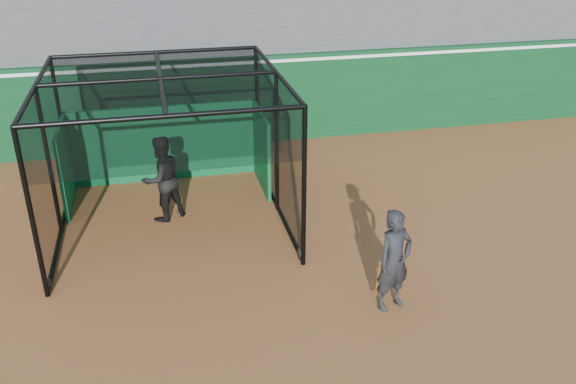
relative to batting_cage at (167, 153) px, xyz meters
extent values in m
plane|color=brown|center=(1.17, -4.04, -1.58)|extent=(120.00, 120.00, 0.00)
cube|color=#0A3B1A|center=(1.17, 4.46, -0.33)|extent=(50.00, 0.45, 2.50)
cube|color=white|center=(1.17, 4.46, 0.77)|extent=(50.00, 0.50, 0.08)
cube|color=#085328|center=(0.00, 2.25, -0.63)|extent=(4.56, 0.10, 1.90)
cylinder|color=black|center=(-2.34, -2.20, -1.47)|extent=(0.08, 0.22, 0.22)
cylinder|color=black|center=(2.34, -2.20, -1.47)|extent=(0.08, 0.22, 0.22)
cylinder|color=black|center=(-2.34, 2.17, -1.47)|extent=(0.08, 0.22, 0.22)
cylinder|color=black|center=(2.34, 2.17, -1.47)|extent=(0.08, 0.22, 0.22)
imported|color=black|center=(-0.16, 0.13, -0.63)|extent=(1.16, 1.09, 1.90)
imported|color=black|center=(3.49, -4.03, -0.66)|extent=(0.77, 0.64, 1.83)
cylinder|color=#593819|center=(3.24, -3.98, -1.03)|extent=(0.14, 0.33, 0.84)
camera|label=1|loc=(-0.18, -12.07, 4.75)|focal=38.00mm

